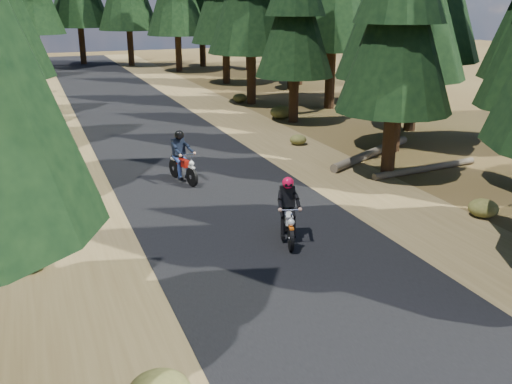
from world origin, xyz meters
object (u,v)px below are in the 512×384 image
log_far (425,168)px  rider_lead (288,221)px  rider_follow (183,165)px  log_near (372,153)px

log_far → rider_lead: size_ratio=2.38×
log_far → rider_lead: (-7.10, -3.81, 0.43)m
log_far → rider_follow: bearing=160.8°
log_far → rider_follow: rider_follow is taller
rider_follow → log_near: bearing=170.3°
rider_follow → rider_lead: bearing=88.5°
log_far → rider_lead: 8.07m
log_near → rider_follow: bearing=153.6°
log_far → rider_follow: size_ratio=2.28×
log_far → rider_follow: 8.53m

